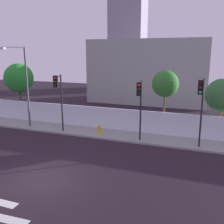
{
  "coord_description": "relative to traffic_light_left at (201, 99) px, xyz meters",
  "views": [
    {
      "loc": [
        7.77,
        -10.28,
        6.49
      ],
      "look_at": [
        1.52,
        6.5,
        2.36
      ],
      "focal_mm": 41.4,
      "sensor_mm": 36.0,
      "label": 1
    }
  ],
  "objects": [
    {
      "name": "traffic_light_center",
      "position": [
        -4.01,
        -0.06,
        -0.19
      ],
      "size": [
        0.42,
        1.5,
        4.42
      ],
      "color": "black",
      "rests_on": "sidewalk"
    },
    {
      "name": "ground_plane",
      "position": [
        -7.45,
        -6.92,
        -3.58
      ],
      "size": [
        80.0,
        80.0,
        0.0
      ],
      "primitive_type": "plane",
      "color": "black"
    },
    {
      "name": "perimeter_wall",
      "position": [
        -7.45,
        2.57,
        -2.53
      ],
      "size": [
        36.0,
        0.18,
        1.8
      ],
      "primitive_type": "cube",
      "color": "silver",
      "rests_on": "sidewalk"
    },
    {
      "name": "sidewalk",
      "position": [
        -7.45,
        1.28,
        -3.51
      ],
      "size": [
        36.0,
        2.4,
        0.15
      ],
      "primitive_type": "cube",
      "color": "gray",
      "rests_on": "ground"
    },
    {
      "name": "roadside_tree_midright",
      "position": [
        1.41,
        3.66,
        -0.25
      ],
      "size": [
        2.53,
        2.53,
        4.62
      ],
      "color": "brown",
      "rests_on": "ground"
    },
    {
      "name": "fire_hydrant",
      "position": [
        -7.45,
        0.78,
        -3.04
      ],
      "size": [
        0.44,
        0.26,
        0.75
      ],
      "color": "gold",
      "rests_on": "sidewalk"
    },
    {
      "name": "roadside_tree_leftmost",
      "position": [
        -17.34,
        3.66,
        0.42
      ],
      "size": [
        2.87,
        2.87,
        5.46
      ],
      "color": "brown",
      "rests_on": "ground"
    },
    {
      "name": "street_lamp_curbside",
      "position": [
        -14.21,
        0.54,
        0.63
      ],
      "size": [
        0.9,
        2.21,
        6.81
      ],
      "color": "#4C4C51",
      "rests_on": "sidewalk"
    },
    {
      "name": "traffic_light_right",
      "position": [
        -10.59,
        0.1,
        -0.05
      ],
      "size": [
        0.39,
        1.24,
        4.65
      ],
      "color": "black",
      "rests_on": "sidewalk"
    },
    {
      "name": "low_building_distant",
      "position": [
        -7.18,
        16.57,
        0.48
      ],
      "size": [
        15.1,
        6.0,
        8.13
      ],
      "primitive_type": "cube",
      "color": "#969696",
      "rests_on": "ground"
    },
    {
      "name": "tower_on_skyline",
      "position": [
        -13.72,
        28.57,
        11.12
      ],
      "size": [
        5.91,
        5.0,
        29.42
      ],
      "primitive_type": "cube",
      "color": "gray",
      "rests_on": "ground"
    },
    {
      "name": "roadside_tree_midleft",
      "position": [
        -2.88,
        3.66,
        0.45
      ],
      "size": [
        2.16,
        2.16,
        5.13
      ],
      "color": "brown",
      "rests_on": "ground"
    },
    {
      "name": "traffic_light_left",
      "position": [
        0.0,
        0.0,
        0.0
      ],
      "size": [
        0.37,
        1.43,
        4.71
      ],
      "color": "black",
      "rests_on": "sidewalk"
    }
  ]
}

